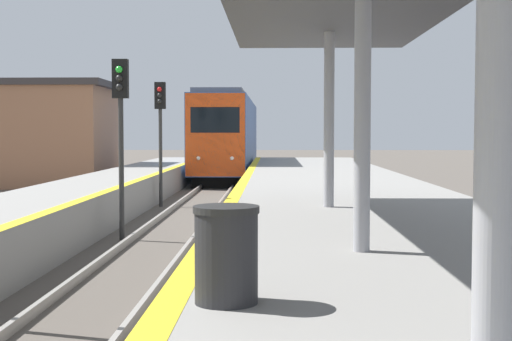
# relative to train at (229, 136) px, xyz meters

# --- Properties ---
(train) EXTENTS (2.68, 19.33, 4.51)m
(train) POSITION_rel_train_xyz_m (0.00, 0.00, 0.00)
(train) COLOR black
(train) RESTS_ON ground
(signal_mid) EXTENTS (0.36, 0.31, 4.21)m
(signal_mid) POSITION_rel_train_xyz_m (-0.99, -24.12, 0.66)
(signal_mid) COLOR #2D2D2D
(signal_mid) RESTS_ON ground
(signal_far) EXTENTS (0.36, 0.31, 4.21)m
(signal_far) POSITION_rel_train_xyz_m (-1.27, -16.61, 0.66)
(signal_far) COLOR #2D2D2D
(signal_far) RESTS_ON ground
(trash_bin) EXTENTS (0.57, 0.57, 0.84)m
(trash_bin) POSITION_rel_train_xyz_m (2.15, -34.49, -0.83)
(trash_bin) COLOR #262628
(trash_bin) RESTS_ON platform_right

